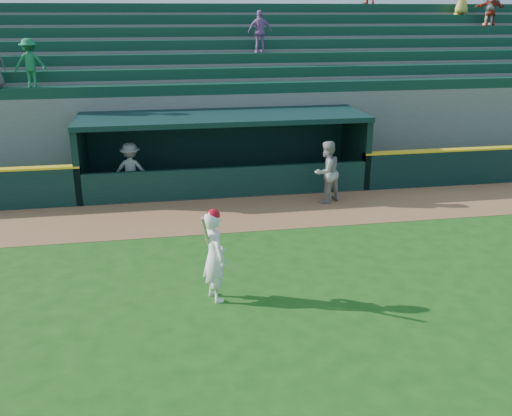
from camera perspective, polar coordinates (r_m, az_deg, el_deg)
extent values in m
plane|color=#1C4E13|center=(12.35, 1.33, -8.11)|extent=(120.00, 120.00, 0.00)
cube|color=brown|center=(16.79, -2.00, -0.57)|extent=(40.00, 3.00, 0.01)
imported|color=#979792|center=(17.70, 7.07, 3.59)|extent=(1.18, 1.10, 1.93)
imported|color=#979792|center=(18.55, -12.38, 3.73)|extent=(1.22, 0.82, 1.76)
cube|color=slate|center=(19.42, -3.19, 2.20)|extent=(9.00, 2.60, 0.04)
cube|color=black|center=(19.15, -17.09, 4.64)|extent=(0.20, 2.60, 2.30)
cube|color=black|center=(20.19, 9.88, 5.91)|extent=(0.20, 2.60, 2.30)
cube|color=black|center=(20.39, -3.71, 6.28)|extent=(9.40, 0.20, 2.30)
cube|color=black|center=(18.88, -3.32, 9.07)|extent=(9.40, 2.80, 0.16)
cube|color=black|center=(18.13, -2.74, 2.55)|extent=(9.00, 0.16, 1.00)
cube|color=brown|center=(20.12, -3.49, 3.47)|extent=(8.40, 0.45, 0.10)
cube|color=slate|center=(20.83, -3.90, 7.41)|extent=(34.00, 0.85, 2.91)
cube|color=#0F3828|center=(20.45, -3.96, 11.83)|extent=(34.00, 0.60, 0.36)
cube|color=slate|center=(21.62, -4.17, 8.43)|extent=(34.00, 0.85, 3.36)
cube|color=#0F3828|center=(21.24, -4.25, 13.31)|extent=(34.00, 0.60, 0.36)
cube|color=slate|center=(22.41, -4.42, 9.39)|extent=(34.00, 0.85, 3.81)
cube|color=#0F3828|center=(22.04, -4.53, 14.69)|extent=(34.00, 0.60, 0.36)
cube|color=slate|center=(23.21, -4.66, 10.28)|extent=(34.00, 0.85, 4.26)
cube|color=#0F3828|center=(22.86, -4.79, 15.96)|extent=(34.00, 0.60, 0.36)
cube|color=slate|center=(24.02, -4.88, 11.10)|extent=(34.00, 0.85, 4.71)
cube|color=#0F3828|center=(23.69, -5.03, 17.15)|extent=(34.00, 0.60, 0.36)
cube|color=slate|center=(24.83, -5.09, 11.88)|extent=(34.00, 0.85, 5.16)
cube|color=#0F3828|center=(24.52, -5.26, 18.26)|extent=(34.00, 0.60, 0.36)
cube|color=slate|center=(25.64, -5.29, 12.61)|extent=(34.00, 0.85, 5.61)
cube|color=#0F3828|center=(25.37, -5.48, 19.29)|extent=(34.00, 0.60, 0.36)
cube|color=slate|center=(26.21, -5.41, 12.74)|extent=(34.50, 0.30, 5.61)
imported|color=silver|center=(27.64, 22.38, 18.20)|extent=(1.00, 0.55, 1.63)
imported|color=maroon|center=(27.66, 22.44, 18.01)|extent=(1.36, 0.47, 1.46)
imported|color=#186F41|center=(20.62, -21.66, 13.33)|extent=(1.08, 0.71, 1.56)
imported|color=#9C61A6|center=(22.28, 0.41, 17.23)|extent=(0.91, 0.39, 1.54)
imported|color=white|center=(11.60, -4.19, -4.85)|extent=(0.66, 0.80, 1.89)
sphere|color=red|center=(11.27, -4.30, -0.77)|extent=(0.27, 0.27, 0.27)
cylinder|color=tan|center=(11.13, -5.07, -2.31)|extent=(0.23, 0.50, 0.76)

